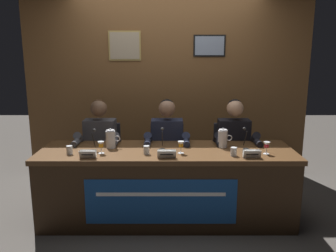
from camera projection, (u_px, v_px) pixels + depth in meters
name	position (u px, v px, depth m)	size (l,w,h in m)	color
ground_plane	(168.00, 217.00, 3.74)	(12.00, 12.00, 0.00)	#4C4742
wall_back_panelled	(168.00, 85.00, 4.74)	(3.82, 0.14, 2.60)	brown
conference_table	(168.00, 176.00, 3.53)	(2.62, 0.78, 0.76)	brown
chair_left	(105.00, 162.00, 4.21)	(0.44, 0.45, 0.90)	black
panelist_left	(100.00, 145.00, 3.96)	(0.51, 0.48, 1.22)	black
nameplate_left	(89.00, 154.00, 3.29)	(0.16, 0.06, 0.08)	white
juice_glass_left	(102.00, 145.00, 3.43)	(0.06, 0.06, 0.12)	white
water_cup_left	(71.00, 150.00, 3.42)	(0.06, 0.06, 0.08)	silver
microphone_left	(95.00, 144.00, 3.51)	(0.06, 0.17, 0.22)	black
chair_center	(168.00, 162.00, 4.21)	(0.44, 0.45, 0.90)	black
panelist_center	(168.00, 145.00, 3.96)	(0.51, 0.48, 1.22)	black
nameplate_center	(167.00, 154.00, 3.29)	(0.18, 0.06, 0.08)	white
juice_glass_center	(182.00, 145.00, 3.43)	(0.06, 0.06, 0.12)	white
water_cup_center	(148.00, 150.00, 3.42)	(0.06, 0.06, 0.08)	silver
microphone_center	(163.00, 143.00, 3.56)	(0.06, 0.17, 0.22)	black
chair_right	(232.00, 162.00, 4.21)	(0.44, 0.45, 0.90)	black
panelist_right	(236.00, 145.00, 3.95)	(0.51, 0.48, 1.22)	black
nameplate_right	(253.00, 154.00, 3.30)	(0.17, 0.06, 0.08)	white
juice_glass_right	(268.00, 146.00, 3.41)	(0.06, 0.06, 0.12)	white
water_cup_right	(235.00, 152.00, 3.36)	(0.06, 0.06, 0.08)	silver
microphone_right	(247.00, 142.00, 3.58)	(0.06, 0.17, 0.22)	black
water_pitcher_left_side	(112.00, 139.00, 3.64)	(0.15, 0.10, 0.21)	silver
water_pitcher_right_side	(224.00, 138.00, 3.65)	(0.15, 0.10, 0.21)	silver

